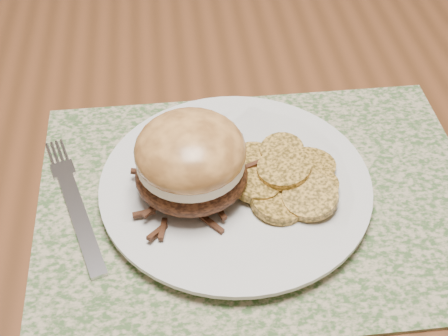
# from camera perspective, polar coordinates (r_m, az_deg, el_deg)

# --- Properties ---
(dining_table) EXTENTS (1.50, 0.90, 0.75)m
(dining_table) POSITION_cam_1_polar(r_m,az_deg,el_deg) (0.75, -1.74, -2.42)
(dining_table) COLOR brown
(dining_table) RESTS_ON ground
(placemat) EXTENTS (0.45, 0.33, 0.00)m
(placemat) POSITION_cam_1_polar(r_m,az_deg,el_deg) (0.64, 3.27, -2.86)
(placemat) COLOR #3F5C2F
(placemat) RESTS_ON dining_table
(dinner_plate) EXTENTS (0.26, 0.26, 0.02)m
(dinner_plate) POSITION_cam_1_polar(r_m,az_deg,el_deg) (0.64, 1.05, -1.70)
(dinner_plate) COLOR silver
(dinner_plate) RESTS_ON placemat
(pork_sandwich) EXTENTS (0.12, 0.11, 0.08)m
(pork_sandwich) POSITION_cam_1_polar(r_m,az_deg,el_deg) (0.59, -3.06, 0.64)
(pork_sandwich) COLOR black
(pork_sandwich) RESTS_ON dinner_plate
(roasted_potatoes) EXTENTS (0.12, 0.13, 0.03)m
(roasted_potatoes) POSITION_cam_1_polar(r_m,az_deg,el_deg) (0.63, 5.61, -0.82)
(roasted_potatoes) COLOR #C28E39
(roasted_potatoes) RESTS_ON dinner_plate
(fork) EXTENTS (0.07, 0.19, 0.00)m
(fork) POSITION_cam_1_polar(r_m,az_deg,el_deg) (0.65, -13.55, -3.01)
(fork) COLOR #B6B6BD
(fork) RESTS_ON placemat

